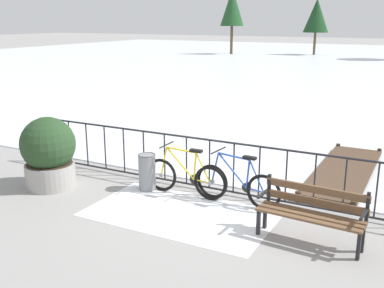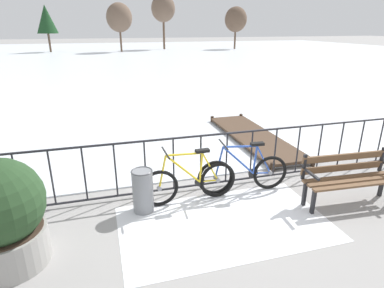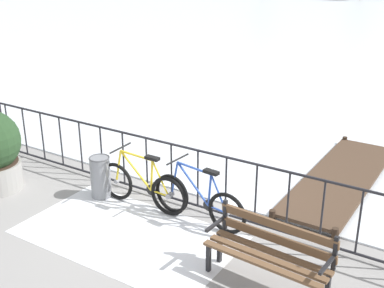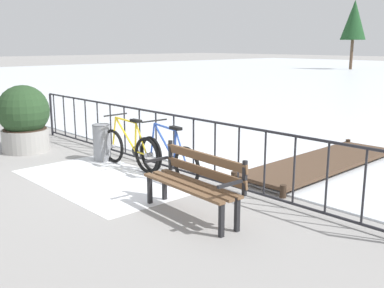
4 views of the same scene
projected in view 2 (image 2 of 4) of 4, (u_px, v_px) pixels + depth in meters
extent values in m
plane|color=gray|center=(213.00, 187.00, 6.13)|extent=(160.00, 160.00, 0.00)
cube|color=silver|center=(117.00, 57.00, 31.72)|extent=(80.00, 56.00, 0.03)
cube|color=white|center=(225.00, 223.00, 4.98)|extent=(3.23, 1.86, 0.01)
cylinder|color=#232328|center=(214.00, 135.00, 5.76)|extent=(9.00, 0.04, 0.04)
cylinder|color=#232328|center=(213.00, 183.00, 6.10)|extent=(9.00, 0.04, 0.04)
cylinder|color=#232328|center=(17.00, 182.00, 5.08)|extent=(0.03, 0.03, 0.97)
cylinder|color=#232328|center=(52.00, 178.00, 5.21)|extent=(0.03, 0.03, 0.97)
cylinder|color=#232328|center=(84.00, 174.00, 5.34)|extent=(0.03, 0.03, 0.97)
cylinder|color=#232328|center=(116.00, 171.00, 5.47)|extent=(0.03, 0.03, 0.97)
cylinder|color=#232328|center=(145.00, 167.00, 5.60)|extent=(0.03, 0.03, 0.97)
cylinder|color=#232328|center=(174.00, 164.00, 5.73)|extent=(0.03, 0.03, 0.97)
cylinder|color=#232328|center=(201.00, 161.00, 5.87)|extent=(0.03, 0.03, 0.97)
cylinder|color=#232328|center=(226.00, 158.00, 6.00)|extent=(0.03, 0.03, 0.97)
cylinder|color=#232328|center=(251.00, 155.00, 6.13)|extent=(0.03, 0.03, 0.97)
cylinder|color=#232328|center=(275.00, 152.00, 6.26)|extent=(0.03, 0.03, 0.97)
cylinder|color=#232328|center=(298.00, 150.00, 6.39)|extent=(0.03, 0.03, 0.97)
cylinder|color=#232328|center=(319.00, 147.00, 6.53)|extent=(0.03, 0.03, 0.97)
cylinder|color=#232328|center=(340.00, 145.00, 6.66)|extent=(0.03, 0.03, 0.97)
cylinder|color=#232328|center=(361.00, 143.00, 6.79)|extent=(0.03, 0.03, 0.97)
cylinder|color=#232328|center=(380.00, 140.00, 6.92)|extent=(0.03, 0.03, 0.97)
torus|color=black|center=(218.00, 180.00, 5.66)|extent=(0.66, 0.07, 0.66)
cylinder|color=gray|center=(218.00, 180.00, 5.66)|extent=(0.08, 0.06, 0.08)
torus|color=black|center=(159.00, 188.00, 5.37)|extent=(0.66, 0.07, 0.66)
cylinder|color=gray|center=(159.00, 188.00, 5.37)|extent=(0.08, 0.06, 0.08)
cylinder|color=yellow|center=(201.00, 168.00, 5.47)|extent=(0.08, 0.04, 0.53)
cylinder|color=yellow|center=(183.00, 169.00, 5.38)|extent=(0.61, 0.05, 0.59)
cylinder|color=yellow|center=(184.00, 154.00, 5.29)|extent=(0.63, 0.05, 0.07)
cylinder|color=yellow|center=(209.00, 181.00, 5.61)|extent=(0.34, 0.04, 0.05)
cylinder|color=yellow|center=(210.00, 167.00, 5.52)|extent=(0.32, 0.04, 0.56)
cylinder|color=yellow|center=(162.00, 172.00, 5.28)|extent=(0.16, 0.04, 0.59)
cube|color=black|center=(202.00, 151.00, 5.37)|extent=(0.24, 0.11, 0.05)
cylinder|color=black|center=(166.00, 153.00, 5.18)|extent=(0.04, 0.52, 0.03)
cylinder|color=black|center=(200.00, 182.00, 5.56)|extent=(0.18, 0.02, 0.18)
torus|color=black|center=(270.00, 173.00, 5.94)|extent=(0.66, 0.11, 0.66)
cylinder|color=gray|center=(270.00, 173.00, 5.94)|extent=(0.08, 0.07, 0.08)
torus|color=black|center=(215.00, 178.00, 5.75)|extent=(0.66, 0.11, 0.66)
cylinder|color=gray|center=(215.00, 178.00, 5.75)|extent=(0.08, 0.07, 0.08)
cylinder|color=#2D51B2|center=(255.00, 160.00, 5.79)|extent=(0.08, 0.04, 0.53)
cylinder|color=#2D51B2|center=(238.00, 160.00, 5.72)|extent=(0.61, 0.09, 0.59)
cylinder|color=#2D51B2|center=(240.00, 146.00, 5.63)|extent=(0.63, 0.09, 0.07)
cylinder|color=#2D51B2|center=(262.00, 173.00, 5.91)|extent=(0.34, 0.06, 0.05)
cylinder|color=#2D51B2|center=(264.00, 160.00, 5.82)|extent=(0.32, 0.05, 0.56)
cylinder|color=#2D51B2|center=(219.00, 163.00, 5.66)|extent=(0.16, 0.05, 0.59)
cube|color=black|center=(257.00, 144.00, 5.68)|extent=(0.25, 0.12, 0.05)
cylinder|color=black|center=(223.00, 144.00, 5.55)|extent=(0.07, 0.52, 0.03)
cylinder|color=black|center=(253.00, 173.00, 5.87)|extent=(0.18, 0.03, 0.18)
cube|color=brown|center=(345.00, 177.00, 5.52)|extent=(1.60, 0.20, 0.04)
cube|color=brown|center=(351.00, 181.00, 5.38)|extent=(1.60, 0.20, 0.04)
cube|color=brown|center=(358.00, 185.00, 5.24)|extent=(1.60, 0.20, 0.04)
cube|color=brown|center=(343.00, 167.00, 5.56)|extent=(1.60, 0.16, 0.12)
cube|color=brown|center=(345.00, 157.00, 5.49)|extent=(1.60, 0.16, 0.12)
cube|color=black|center=(381.00, 185.00, 5.73)|extent=(0.05, 0.06, 0.44)
cube|color=black|center=(382.00, 159.00, 5.68)|extent=(0.05, 0.05, 0.45)
cube|color=black|center=(313.00, 202.00, 5.18)|extent=(0.05, 0.06, 0.44)
cube|color=black|center=(305.00, 194.00, 5.42)|extent=(0.05, 0.06, 0.44)
cube|color=black|center=(304.00, 167.00, 5.38)|extent=(0.05, 0.05, 0.45)
cube|color=black|center=(312.00, 175.00, 5.16)|extent=(0.07, 0.40, 0.04)
cylinder|color=#9E9B96|center=(8.00, 247.00, 4.09)|extent=(0.98, 0.98, 0.48)
cylinder|color=#38281E|center=(5.00, 230.00, 4.00)|extent=(0.91, 0.91, 0.02)
cylinder|color=gray|center=(143.00, 191.00, 5.21)|extent=(0.34, 0.34, 0.72)
torus|color=#494A4E|center=(142.00, 171.00, 5.09)|extent=(0.35, 0.35, 0.02)
cube|color=#4C3828|center=(253.00, 136.00, 8.57)|extent=(1.10, 3.81, 0.06)
cylinder|color=#35271C|center=(272.00, 167.00, 6.73)|extent=(0.10, 0.10, 0.20)
cylinder|color=#35271C|center=(313.00, 162.00, 6.99)|extent=(0.10, 0.10, 0.20)
cylinder|color=#35271C|center=(212.00, 119.00, 10.16)|extent=(0.10, 0.10, 0.20)
cylinder|color=#35271C|center=(241.00, 117.00, 10.42)|extent=(0.10, 0.10, 0.20)
cylinder|color=brown|center=(164.00, 33.00, 41.28)|extent=(0.27, 0.27, 4.05)
ellipsoid|color=brown|center=(163.00, 8.00, 40.27)|extent=(2.99, 2.99, 3.29)
cylinder|color=brown|center=(121.00, 39.00, 36.98)|extent=(0.21, 0.21, 2.91)
ellipsoid|color=brown|center=(119.00, 17.00, 36.18)|extent=(2.88, 2.88, 3.17)
cylinder|color=brown|center=(235.00, 38.00, 41.84)|extent=(0.23, 0.23, 2.82)
ellipsoid|color=brown|center=(236.00, 19.00, 41.05)|extent=(2.81, 2.81, 3.10)
cylinder|color=brown|center=(49.00, 37.00, 36.55)|extent=(0.23, 0.23, 3.46)
cone|color=#193D1E|center=(46.00, 19.00, 35.90)|extent=(2.29, 2.29, 3.03)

